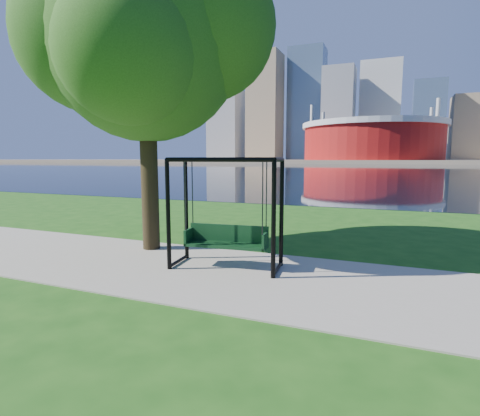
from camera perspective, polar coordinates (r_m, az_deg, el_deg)
The scene contains 8 objects.
ground at distance 8.60m, azimuth 1.79°, elevation -9.45°, with size 900.00×900.00×0.00m, color #1E5114.
path at distance 8.15m, azimuth 0.55°, elevation -10.29°, with size 120.00×4.00×0.03m, color #9E937F.
river at distance 109.78m, azimuth 20.82°, elevation 5.67°, with size 900.00×180.00×0.02m, color black.
far_bank at distance 313.73m, azimuth 21.85°, elevation 6.65°, with size 900.00×228.00×2.00m, color #937F60.
stadium at distance 243.34m, azimuth 19.45°, elevation 9.80°, with size 83.00×83.00×32.00m.
skyline at distance 328.89m, azimuth 21.41°, elevation 12.78°, with size 392.00×66.00×96.50m.
swing at distance 8.50m, azimuth -2.12°, elevation -1.16°, with size 2.58×1.34×2.54m.
park_tree at distance 11.05m, azimuth -14.31°, elevation 23.77°, with size 6.55×5.91×8.13m.
Camera 1 is at (2.86, -7.72, 2.50)m, focal length 28.00 mm.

